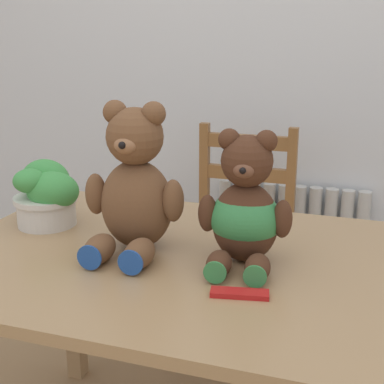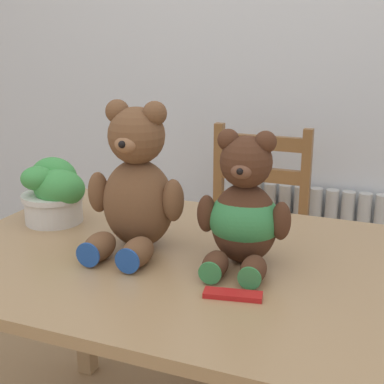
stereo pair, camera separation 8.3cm
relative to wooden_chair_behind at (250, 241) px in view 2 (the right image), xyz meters
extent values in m
cube|color=silver|center=(0.06, 0.43, 0.83)|extent=(8.00, 0.04, 2.60)
cylinder|color=beige|center=(-0.15, 0.36, -0.15)|extent=(0.06, 0.06, 0.63)
cylinder|color=beige|center=(-0.08, 0.36, -0.15)|extent=(0.06, 0.06, 0.63)
cylinder|color=beige|center=(-0.01, 0.36, -0.15)|extent=(0.06, 0.06, 0.63)
cylinder|color=beige|center=(0.07, 0.36, -0.15)|extent=(0.06, 0.06, 0.63)
cylinder|color=beige|center=(0.14, 0.36, -0.15)|extent=(0.06, 0.06, 0.63)
cylinder|color=beige|center=(0.21, 0.36, -0.15)|extent=(0.06, 0.06, 0.63)
cylinder|color=beige|center=(0.29, 0.36, -0.15)|extent=(0.06, 0.06, 0.63)
cylinder|color=beige|center=(0.36, 0.36, -0.15)|extent=(0.06, 0.06, 0.63)
cylinder|color=beige|center=(0.43, 0.36, -0.15)|extent=(0.06, 0.06, 0.63)
cylinder|color=beige|center=(0.51, 0.36, -0.15)|extent=(0.06, 0.06, 0.63)
cube|color=beige|center=(0.18, 0.36, -0.45)|extent=(0.73, 0.10, 0.04)
cube|color=#9E7A51|center=(0.06, -0.87, 0.28)|extent=(1.30, 0.89, 0.03)
cube|color=#9E7A51|center=(-0.54, -0.48, -0.11)|extent=(0.06, 0.06, 0.73)
cube|color=brown|center=(0.00, -0.05, -0.02)|extent=(0.43, 0.43, 0.03)
cube|color=brown|center=(0.20, -0.25, -0.25)|extent=(0.04, 0.04, 0.44)
cube|color=brown|center=(-0.20, -0.25, -0.25)|extent=(0.04, 0.04, 0.44)
cube|color=brown|center=(0.20, 0.14, 0.00)|extent=(0.04, 0.04, 0.95)
cube|color=brown|center=(-0.20, 0.14, 0.00)|extent=(0.04, 0.04, 0.95)
cube|color=brown|center=(0.00, 0.14, 0.40)|extent=(0.35, 0.03, 0.06)
cube|color=brown|center=(0.00, 0.14, 0.26)|extent=(0.35, 0.03, 0.06)
ellipsoid|color=brown|center=(-0.08, -0.85, 0.41)|extent=(0.20, 0.17, 0.24)
sphere|color=brown|center=(-0.08, -0.85, 0.60)|extent=(0.15, 0.15, 0.15)
sphere|color=brown|center=(-0.03, -0.85, 0.66)|extent=(0.06, 0.06, 0.06)
sphere|color=brown|center=(-0.14, -0.85, 0.66)|extent=(0.06, 0.06, 0.06)
ellipsoid|color=#8C5F3F|center=(-0.08, -0.91, 0.59)|extent=(0.07, 0.06, 0.05)
sphere|color=black|center=(-0.08, -0.93, 0.59)|extent=(0.02, 0.02, 0.02)
ellipsoid|color=brown|center=(0.03, -0.87, 0.44)|extent=(0.06, 0.06, 0.11)
ellipsoid|color=brown|center=(-0.19, -0.88, 0.44)|extent=(0.06, 0.06, 0.11)
ellipsoid|color=brown|center=(-0.02, -0.97, 0.33)|extent=(0.08, 0.12, 0.07)
cylinder|color=#1E4793|center=(-0.02, -1.03, 0.33)|extent=(0.06, 0.01, 0.06)
ellipsoid|color=brown|center=(-0.13, -0.98, 0.33)|extent=(0.08, 0.12, 0.07)
cylinder|color=#1E4793|center=(-0.13, -1.04, 0.33)|extent=(0.06, 0.01, 0.06)
ellipsoid|color=#472819|center=(0.21, -0.85, 0.39)|extent=(0.18, 0.16, 0.21)
sphere|color=#472819|center=(0.21, -0.85, 0.55)|extent=(0.13, 0.13, 0.13)
sphere|color=#472819|center=(0.26, -0.85, 0.60)|extent=(0.05, 0.05, 0.05)
sphere|color=#472819|center=(0.17, -0.85, 0.60)|extent=(0.05, 0.05, 0.05)
ellipsoid|color=brown|center=(0.22, -0.90, 0.54)|extent=(0.06, 0.05, 0.04)
sphere|color=black|center=(0.22, -0.92, 0.55)|extent=(0.02, 0.02, 0.02)
ellipsoid|color=#472819|center=(0.31, -0.86, 0.42)|extent=(0.05, 0.05, 0.10)
ellipsoid|color=#472819|center=(0.12, -0.88, 0.42)|extent=(0.05, 0.05, 0.10)
ellipsoid|color=#472819|center=(0.27, -0.95, 0.32)|extent=(0.07, 0.11, 0.06)
cylinder|color=#337F42|center=(0.27, -1.00, 0.32)|extent=(0.06, 0.01, 0.05)
ellipsoid|color=#472819|center=(0.18, -0.96, 0.32)|extent=(0.07, 0.11, 0.06)
cylinder|color=#337F42|center=(0.18, -1.01, 0.32)|extent=(0.06, 0.01, 0.05)
ellipsoid|color=#337F42|center=(0.21, -0.85, 0.40)|extent=(0.19, 0.17, 0.15)
cylinder|color=beige|center=(-0.42, -0.78, 0.34)|extent=(0.18, 0.18, 0.09)
cylinder|color=beige|center=(-0.42, -0.78, 0.37)|extent=(0.19, 0.19, 0.02)
ellipsoid|color=#3D8E42|center=(-0.38, -0.79, 0.40)|extent=(0.16, 0.13, 0.11)
ellipsoid|color=#3D8E42|center=(-0.44, -0.73, 0.42)|extent=(0.16, 0.11, 0.13)
ellipsoid|color=#3D8E42|center=(-0.44, -0.81, 0.44)|extent=(0.10, 0.10, 0.07)
cube|color=red|center=(0.25, -1.05, 0.30)|extent=(0.14, 0.06, 0.01)
camera|label=1|loc=(0.49, -2.10, 0.85)|focal=50.00mm
camera|label=2|loc=(0.56, -2.07, 0.85)|focal=50.00mm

